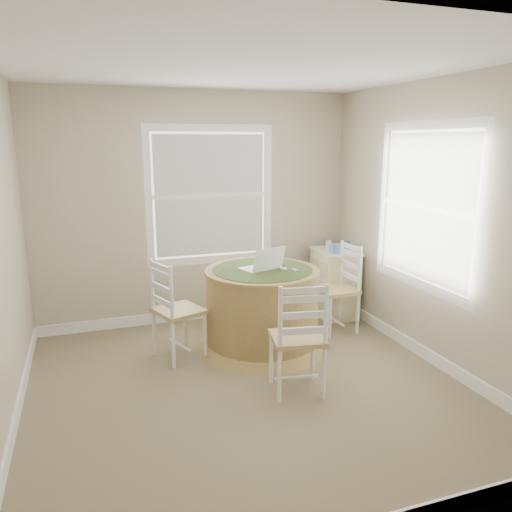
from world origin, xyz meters
name	(u,v)px	position (x,y,z in m)	size (l,w,h in m)	color
room	(260,233)	(0.17, 0.16, 1.30)	(3.64, 3.64, 2.64)	#7D6F4F
round_table	(262,305)	(0.41, 0.77, 0.44)	(1.32, 1.32, 0.82)	#9B7745
chair_left	(179,310)	(-0.42, 0.80, 0.47)	(0.42, 0.40, 0.95)	white
chair_near	(297,338)	(0.37, -0.19, 0.47)	(0.42, 0.40, 0.95)	white
chair_right	(336,289)	(1.32, 0.93, 0.47)	(0.42, 0.40, 0.95)	white
laptop	(262,266)	(0.41, 0.77, 0.85)	(0.43, 0.40, 0.25)	white
mouse	(283,269)	(0.61, 0.70, 0.82)	(0.06, 0.10, 0.04)	white
phone	(295,270)	(0.70, 0.64, 0.81)	(0.04, 0.09, 0.02)	#B7BABF
keys	(281,267)	(0.63, 0.80, 0.82)	(0.06, 0.05, 0.03)	black
corner_chest	(334,283)	(1.55, 1.39, 0.40)	(0.48, 0.63, 0.80)	beige
tissue_box	(336,249)	(1.48, 1.26, 0.85)	(0.12, 0.12, 0.10)	#5A7DCF
box_yellow	(338,246)	(1.61, 1.46, 0.83)	(0.15, 0.10, 0.06)	#EAC452
box_blue	(346,246)	(1.64, 1.30, 0.86)	(0.08, 0.08, 0.12)	#303E90
cup_cream	(328,244)	(1.53, 1.55, 0.84)	(0.07, 0.07, 0.09)	beige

